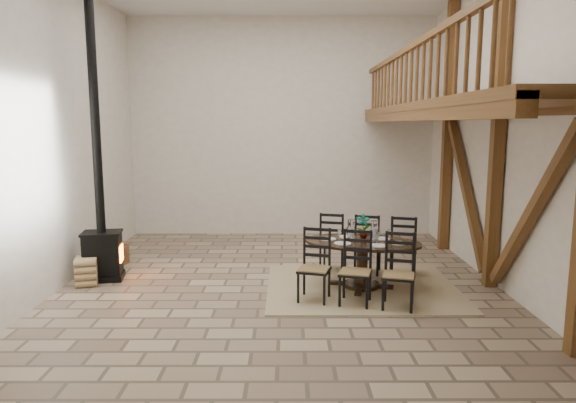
{
  "coord_description": "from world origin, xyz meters",
  "views": [
    {
      "loc": [
        0.1,
        -8.0,
        2.6
      ],
      "look_at": [
        0.12,
        0.4,
        1.32
      ],
      "focal_mm": 32.0,
      "sensor_mm": 36.0,
      "label": 1
    }
  ],
  "objects_px": {
    "log_basket": "(115,254)",
    "log_stack": "(87,271)",
    "wood_stove": "(101,213)",
    "dining_table": "(362,263)"
  },
  "relations": [
    {
      "from": "log_basket",
      "to": "log_stack",
      "type": "height_order",
      "value": "log_stack"
    },
    {
      "from": "wood_stove",
      "to": "dining_table",
      "type": "bearing_deg",
      "value": -15.19
    },
    {
      "from": "dining_table",
      "to": "wood_stove",
      "type": "distance_m",
      "value": 4.37
    },
    {
      "from": "dining_table",
      "to": "log_basket",
      "type": "distance_m",
      "value": 4.67
    },
    {
      "from": "wood_stove",
      "to": "log_basket",
      "type": "bearing_deg",
      "value": 88.62
    },
    {
      "from": "wood_stove",
      "to": "log_stack",
      "type": "bearing_deg",
      "value": -132.48
    },
    {
      "from": "dining_table",
      "to": "log_basket",
      "type": "xyz_separation_m",
      "value": [
        -4.42,
        1.48,
        -0.22
      ]
    },
    {
      "from": "log_basket",
      "to": "log_stack",
      "type": "bearing_deg",
      "value": -91.5
    },
    {
      "from": "log_stack",
      "to": "wood_stove",
      "type": "bearing_deg",
      "value": 56.74
    },
    {
      "from": "dining_table",
      "to": "log_stack",
      "type": "xyz_separation_m",
      "value": [
        -4.46,
        0.18,
        -0.17
      ]
    }
  ]
}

